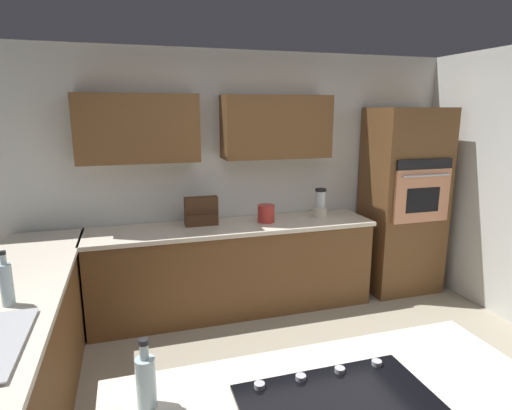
% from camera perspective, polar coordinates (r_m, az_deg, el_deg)
% --- Properties ---
extents(wall_back, '(6.00, 0.44, 2.60)m').
position_cam_1_polar(wall_back, '(4.41, -3.76, 5.02)').
color(wall_back, silver).
rests_on(wall_back, ground).
extents(lower_cabinets_back, '(2.80, 0.60, 0.86)m').
position_cam_1_polar(lower_cabinets_back, '(4.34, -3.04, -8.70)').
color(lower_cabinets_back, brown).
rests_on(lower_cabinets_back, ground).
extents(countertop_back, '(2.84, 0.64, 0.04)m').
position_cam_1_polar(countertop_back, '(4.20, -3.11, -2.97)').
color(countertop_back, silver).
rests_on(countertop_back, lower_cabinets_back).
extents(lower_cabinets_side, '(0.60, 2.90, 0.86)m').
position_cam_1_polar(lower_cabinets_side, '(3.27, -29.56, -17.99)').
color(lower_cabinets_side, brown).
rests_on(lower_cabinets_side, ground).
extents(countertop_side, '(0.64, 2.94, 0.04)m').
position_cam_1_polar(countertop_side, '(3.08, -30.48, -10.69)').
color(countertop_side, silver).
rests_on(countertop_side, lower_cabinets_side).
extents(wall_oven, '(0.80, 0.66, 2.04)m').
position_cam_1_polar(wall_oven, '(4.98, 19.22, 0.50)').
color(wall_oven, brown).
rests_on(wall_oven, ground).
extents(blender, '(0.15, 0.15, 0.31)m').
position_cam_1_polar(blender, '(4.49, 8.66, -0.04)').
color(blender, beige).
rests_on(blender, countertop_back).
extents(spice_rack, '(0.32, 0.11, 0.29)m').
position_cam_1_polar(spice_rack, '(4.18, -7.40, -0.84)').
color(spice_rack, '#472B19').
rests_on(spice_rack, countertop_back).
extents(kettle, '(0.17, 0.17, 0.18)m').
position_cam_1_polar(kettle, '(4.28, 1.36, -1.15)').
color(kettle, red).
rests_on(kettle, countertop_back).
extents(dish_soap_bottle, '(0.07, 0.07, 0.33)m').
position_cam_1_polar(dish_soap_bottle, '(2.86, -30.61, -9.07)').
color(dish_soap_bottle, silver).
rests_on(dish_soap_bottle, countertop_side).
extents(oil_bottle, '(0.08, 0.08, 0.28)m').
position_cam_1_polar(oil_bottle, '(1.77, -14.63, -21.91)').
color(oil_bottle, silver).
rests_on(oil_bottle, island_top).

